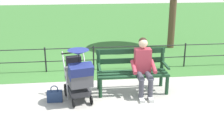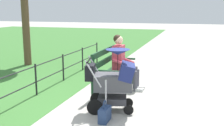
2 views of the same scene
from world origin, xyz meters
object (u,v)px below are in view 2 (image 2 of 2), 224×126
object	(u,v)px
park_bench	(111,68)
person_on_bench	(123,61)
stroller	(114,80)
handbag	(105,114)

from	to	relation	value
park_bench	person_on_bench	distance (m)	0.35
park_bench	stroller	bearing A→B (deg)	18.80
person_on_bench	stroller	distance (m)	1.44
person_on_bench	handbag	distance (m)	2.03
park_bench	handbag	xyz separation A→B (m)	(1.73, 0.41, -0.40)
park_bench	handbag	size ratio (longest dim) A/B	4.33
stroller	handbag	size ratio (longest dim) A/B	3.11
stroller	person_on_bench	bearing A→B (deg)	-172.42
park_bench	person_on_bench	world-z (taller)	person_on_bench
park_bench	handbag	world-z (taller)	park_bench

